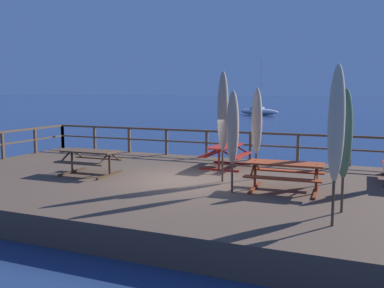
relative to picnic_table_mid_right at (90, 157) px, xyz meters
The scene contains 13 objects.
ground_plane 3.33m from the picnic_table_mid_right, ahead, with size 600.00×600.00×0.00m, color navy.
wooden_deck 3.22m from the picnic_table_mid_right, ahead, with size 16.44×9.07×0.67m, color brown.
railing_waterside_far 5.64m from the picnic_table_mid_right, 56.95° to the left, with size 16.24×0.10×1.09m.
picnic_table_mid_right is the anchor object (origin of this frame).
picnic_table_front_right 4.60m from the picnic_table_mid_right, 38.71° to the left, with size 1.41×1.83×0.78m.
picnic_table_mid_centre 6.13m from the picnic_table_mid_right, ahead, with size 2.01×1.48×0.78m.
patio_umbrella_tall_mid_right 7.57m from the picnic_table_mid_right, 12.97° to the left, with size 0.32×0.32×2.72m.
patio_umbrella_tall_back_right 4.52m from the picnic_table_mid_right, ahead, with size 0.32×0.32×3.20m.
patio_umbrella_tall_front 5.34m from the picnic_table_mid_right, 14.72° to the left, with size 0.32×0.32×2.74m.
patio_umbrella_tall_mid_left 5.05m from the picnic_table_mid_right, ahead, with size 0.32×0.32×2.66m.
patio_umbrella_tall_back_left 8.07m from the picnic_table_mid_right, 18.43° to the right, with size 0.32×0.32×3.15m.
patio_umbrella_short_back 7.86m from the picnic_table_mid_right, 10.74° to the right, with size 0.32×0.32×2.69m.
sailboat_distant 47.60m from the picnic_table_mid_right, 97.24° to the left, with size 6.23×3.28×7.72m.
Camera 1 is at (4.99, -11.32, 3.30)m, focal length 39.48 mm.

